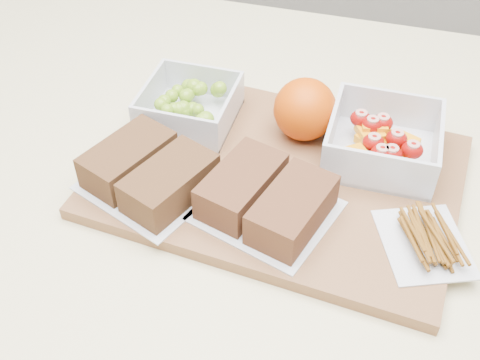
{
  "coord_description": "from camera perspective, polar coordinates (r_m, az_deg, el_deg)",
  "views": [
    {
      "loc": [
        0.12,
        -0.49,
        1.41
      ],
      "look_at": [
        -0.02,
        -0.01,
        0.93
      ],
      "focal_mm": 45.0,
      "sensor_mm": 36.0,
      "label": 1
    }
  ],
  "objects": [
    {
      "name": "grape_container",
      "position": [
        0.79,
        -4.74,
        7.04
      ],
      "size": [
        0.11,
        0.11,
        0.05
      ],
      "color": "silver",
      "rests_on": "cutting_board"
    },
    {
      "name": "pretzel_bag",
      "position": [
        0.66,
        17.2,
        -5.19
      ],
      "size": [
        0.12,
        0.13,
        0.02
      ],
      "color": "silver",
      "rests_on": "cutting_board"
    },
    {
      "name": "sandwich_bag_center",
      "position": [
        0.66,
        2.54,
        -1.74
      ],
      "size": [
        0.17,
        0.16,
        0.04
      ],
      "color": "silver",
      "rests_on": "cutting_board"
    },
    {
      "name": "fruit_container",
      "position": [
        0.75,
        13.32,
        3.43
      ],
      "size": [
        0.13,
        0.13,
        0.05
      ],
      "color": "silver",
      "rests_on": "cutting_board"
    },
    {
      "name": "cutting_board",
      "position": [
        0.73,
        3.69,
        0.39
      ],
      "size": [
        0.44,
        0.34,
        0.02
      ],
      "primitive_type": "cube",
      "rotation": [
        0.0,
        0.0,
        -0.09
      ],
      "color": "brown",
      "rests_on": "counter"
    },
    {
      "name": "sandwich_bag_left",
      "position": [
        0.7,
        -8.64,
        0.78
      ],
      "size": [
        0.18,
        0.17,
        0.04
      ],
      "color": "silver",
      "rests_on": "cutting_board"
    },
    {
      "name": "orange",
      "position": [
        0.75,
        6.17,
        6.68
      ],
      "size": [
        0.08,
        0.08,
        0.08
      ],
      "primitive_type": "sphere",
      "color": "#D44904",
      "rests_on": "cutting_board"
    }
  ]
}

